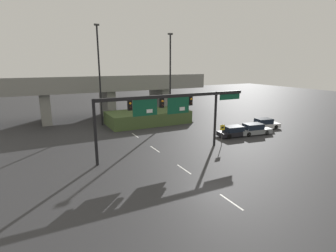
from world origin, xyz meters
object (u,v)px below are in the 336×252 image
(highway_light_pole_far, at_px, (99,74))
(parked_sedan_far_right, at_px, (264,124))
(signal_gantry, at_px, (171,106))
(parked_sedan_mid_right, at_px, (254,129))
(speed_limit_sign, at_px, (222,132))
(parked_sedan_near_right, at_px, (234,132))
(highway_light_pole_near, at_px, (170,77))

(highway_light_pole_far, height_order, parked_sedan_far_right, highway_light_pole_far)
(signal_gantry, height_order, parked_sedan_mid_right, signal_gantry)
(speed_limit_sign, height_order, parked_sedan_near_right, speed_limit_sign)
(parked_sedan_far_right, bearing_deg, speed_limit_sign, -149.97)
(parked_sedan_near_right, relative_size, parked_sedan_far_right, 1.00)
(highway_light_pole_near, distance_m, parked_sedan_near_right, 13.62)
(speed_limit_sign, distance_m, parked_sedan_mid_right, 7.48)
(highway_light_pole_near, relative_size, parked_sedan_near_right, 2.98)
(speed_limit_sign, xyz_separation_m, highway_light_pole_far, (-9.52, 16.89, 6.01))
(highway_light_pole_near, distance_m, parked_sedan_far_right, 15.68)
(highway_light_pole_far, bearing_deg, speed_limit_sign, -60.60)
(parked_sedan_near_right, relative_size, parked_sedan_mid_right, 0.95)
(parked_sedan_near_right, distance_m, parked_sedan_mid_right, 2.99)
(speed_limit_sign, height_order, parked_sedan_mid_right, speed_limit_sign)
(parked_sedan_mid_right, bearing_deg, speed_limit_sign, -154.59)
(speed_limit_sign, height_order, parked_sedan_far_right, speed_limit_sign)
(signal_gantry, relative_size, highway_light_pole_near, 1.24)
(highway_light_pole_near, xyz_separation_m, parked_sedan_near_right, (3.36, -11.46, -6.54))
(signal_gantry, relative_size, highway_light_pole_far, 1.15)
(highway_light_pole_near, relative_size, parked_sedan_far_right, 2.99)
(parked_sedan_mid_right, bearing_deg, signal_gantry, -165.52)
(signal_gantry, relative_size, parked_sedan_mid_right, 3.51)
(parked_sedan_far_right, bearing_deg, highway_light_pole_near, 144.56)
(parked_sedan_near_right, height_order, parked_sedan_far_right, parked_sedan_far_right)
(parked_sedan_mid_right, distance_m, parked_sedan_far_right, 4.06)
(parked_sedan_mid_right, height_order, parked_sedan_far_right, parked_sedan_far_right)
(parked_sedan_near_right, bearing_deg, speed_limit_sign, -141.09)
(highway_light_pole_far, xyz_separation_m, parked_sedan_mid_right, (16.59, -14.66, -7.01))
(signal_gantry, distance_m, speed_limit_sign, 6.99)
(parked_sedan_near_right, bearing_deg, signal_gantry, -163.09)
(signal_gantry, bearing_deg, parked_sedan_near_right, 10.68)
(highway_light_pole_far, relative_size, parked_sedan_far_right, 3.21)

